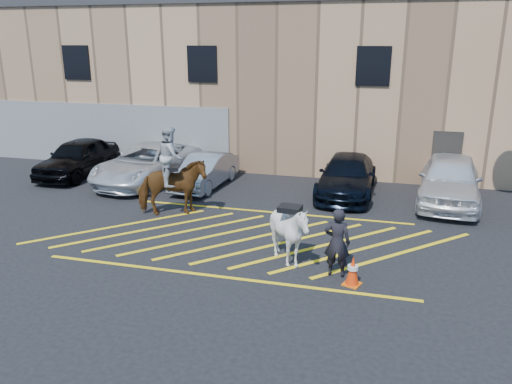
% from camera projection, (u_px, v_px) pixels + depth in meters
% --- Properties ---
extents(ground, '(90.00, 90.00, 0.00)m').
position_uv_depth(ground, '(251.00, 235.00, 14.79)').
color(ground, black).
rests_on(ground, ground).
extents(car_black_suv, '(1.89, 4.59, 1.56)m').
position_uv_depth(car_black_suv, '(78.00, 157.00, 21.23)').
color(car_black_suv, black).
rests_on(car_black_suv, ground).
extents(car_white_pickup, '(3.23, 5.76, 1.52)m').
position_uv_depth(car_white_pickup, '(148.00, 164.00, 20.22)').
color(car_white_pickup, silver).
rests_on(car_white_pickup, ground).
extents(car_silver_sedan, '(1.68, 4.00, 1.29)m').
position_uv_depth(car_silver_sedan, '(205.00, 171.00, 19.55)').
color(car_silver_sedan, '#8E939A').
rests_on(car_silver_sedan, ground).
extents(car_blue_suv, '(2.06, 4.88, 1.41)m').
position_uv_depth(car_blue_suv, '(347.00, 176.00, 18.63)').
color(car_blue_suv, black).
rests_on(car_blue_suv, ground).
extents(car_white_suv, '(2.57, 5.23, 1.72)m').
position_uv_depth(car_white_suv, '(450.00, 179.00, 17.54)').
color(car_white_suv, silver).
rests_on(car_white_suv, ground).
extents(handler, '(0.64, 0.42, 1.74)m').
position_uv_depth(handler, '(337.00, 242.00, 12.03)').
color(handler, black).
rests_on(handler, ground).
extents(warehouse, '(32.42, 10.20, 7.30)m').
position_uv_depth(warehouse, '(314.00, 80.00, 24.83)').
color(warehouse, tan).
rests_on(warehouse, ground).
extents(hatching_zone, '(12.60, 5.12, 0.01)m').
position_uv_depth(hatching_zone, '(248.00, 239.00, 14.51)').
color(hatching_zone, yellow).
rests_on(hatching_zone, ground).
extents(mounted_bay, '(2.46, 1.83, 2.95)m').
position_uv_depth(mounted_bay, '(172.00, 180.00, 16.22)').
color(mounted_bay, brown).
rests_on(mounted_bay, ground).
extents(saddled_white, '(1.48, 1.64, 1.69)m').
position_uv_depth(saddled_white, '(289.00, 233.00, 12.68)').
color(saddled_white, silver).
rests_on(saddled_white, ground).
extents(traffic_cone, '(0.49, 0.49, 0.73)m').
position_uv_depth(traffic_cone, '(353.00, 271.00, 11.71)').
color(traffic_cone, '#FA660A').
rests_on(traffic_cone, ground).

